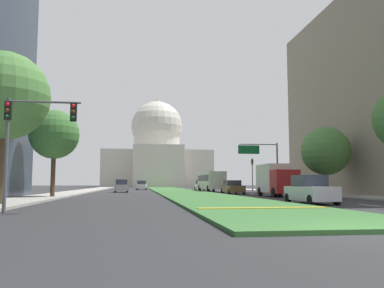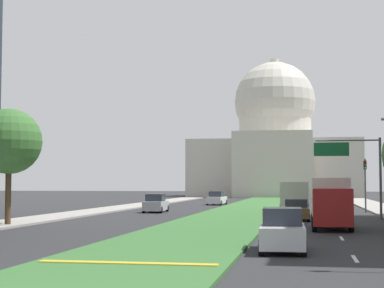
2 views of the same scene
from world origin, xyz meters
TOP-DOWN VIEW (x-y plane):
  - ground_plane at (0.00, 60.02)m, footprint 264.10×264.10m
  - grass_median at (0.00, 54.02)m, footprint 7.03×108.04m
  - median_curb_nose at (0.00, 8.60)m, footprint 6.32×0.50m
  - lane_dashes_right at (7.90, 40.73)m, footprint 0.16×63.12m
  - sidewalk_left at (-14.29, 48.02)m, footprint 4.00×108.04m
  - sidewalk_right at (14.29, 48.02)m, footprint 4.00×108.04m
  - capitol_building at (0.00, 119.42)m, footprint 34.37×23.85m
  - traffic_light_near_left at (-10.95, 8.91)m, footprint 3.34×0.35m
  - traffic_light_far_right at (11.79, 50.51)m, footprint 0.28×0.35m
  - overhead_guide_sign at (10.05, 39.73)m, footprint 5.31×0.20m
  - street_tree_left_near at (-13.72, 14.25)m, footprint 5.18×5.18m
  - street_tree_left_mid at (-13.41, 26.81)m, footprint 4.40×4.40m
  - street_tree_right_mid at (13.37, 29.03)m, footprint 5.02×5.02m
  - sedan_lead_stopped at (5.09, 14.64)m, footprint 2.02×4.36m
  - sedan_midblock at (5.36, 37.05)m, footprint 2.08×4.46m
  - sedan_distant at (-8.26, 47.55)m, footprint 2.05×4.41m
  - sedan_far_horizon at (5.22, 59.68)m, footprint 2.14×4.53m
  - sedan_very_far at (-5.22, 68.89)m, footprint 2.18×4.70m
  - box_truck_delivery at (7.64, 28.14)m, footprint 2.40×6.40m
  - city_bus at (5.09, 49.99)m, footprint 2.62×11.00m

SIDE VIEW (x-z plane):
  - ground_plane at x=0.00m, z-range 0.00..0.00m
  - lane_dashes_right at x=7.90m, z-range 0.00..0.01m
  - grass_median at x=0.00m, z-range 0.00..0.14m
  - sidewalk_left at x=-14.29m, z-range 0.00..0.15m
  - sidewalk_right at x=14.29m, z-range 0.00..0.15m
  - median_curb_nose at x=0.00m, z-range 0.14..0.18m
  - sedan_midblock at x=5.36m, z-range -0.05..1.59m
  - sedan_very_far at x=-5.22m, z-range -0.06..1.70m
  - sedan_distant at x=-8.26m, z-range -0.06..1.74m
  - sedan_far_horizon at x=5.22m, z-range -0.06..1.76m
  - sedan_lead_stopped at x=5.09m, z-range -0.07..1.78m
  - box_truck_delivery at x=7.64m, z-range 0.08..3.28m
  - city_bus at x=5.09m, z-range 0.29..3.24m
  - traffic_light_far_right at x=11.79m, z-range 0.71..5.91m
  - traffic_light_near_left at x=-10.95m, z-range 1.20..6.40m
  - street_tree_right_mid at x=13.37m, z-range 1.05..8.20m
  - overhead_guide_sign at x=10.05m, z-range 1.38..7.88m
  - street_tree_left_mid at x=-13.41m, z-range 1.71..9.57m
  - street_tree_left_near at x=-13.72m, z-range 1.89..10.89m
  - capitol_building at x=0.00m, z-range -3.36..25.39m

